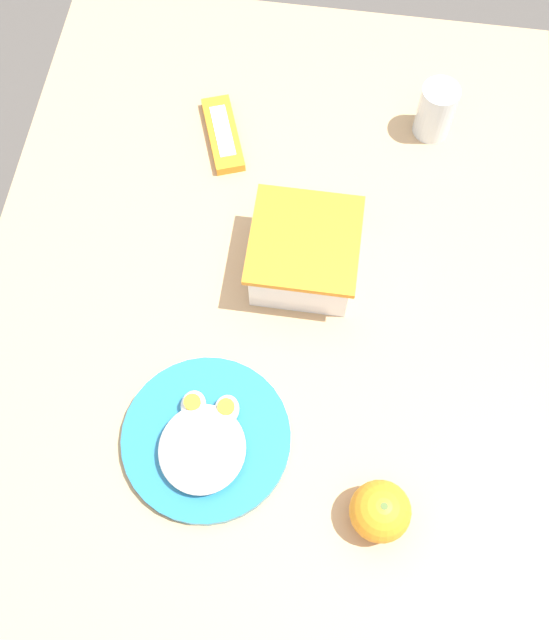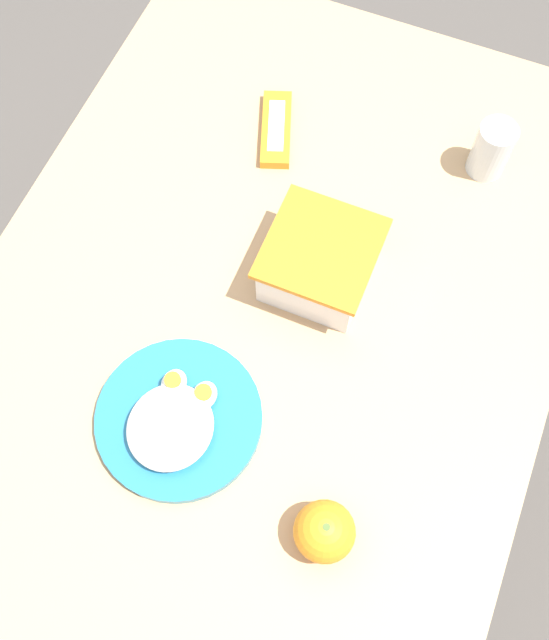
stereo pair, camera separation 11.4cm
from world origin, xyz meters
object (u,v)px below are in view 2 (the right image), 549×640
at_px(food_container, 320,263).
at_px(drinking_glass, 491,150).
at_px(candy_bar, 276,129).
at_px(rice_plate, 177,420).
at_px(orange_fruit, 324,532).

distance_m(food_container, drinking_glass, 0.36).
xyz_separation_m(food_container, candy_bar, (-0.24, -0.17, -0.03)).
bearing_deg(rice_plate, candy_bar, -173.14).
relative_size(orange_fruit, rice_plate, 0.35).
distance_m(candy_bar, drinking_glass, 0.37).
relative_size(rice_plate, candy_bar, 1.52).
height_order(orange_fruit, rice_plate, orange_fruit).
height_order(orange_fruit, drinking_glass, drinking_glass).
distance_m(rice_plate, candy_bar, 0.55).
bearing_deg(orange_fruit, candy_bar, -152.38).
relative_size(candy_bar, drinking_glass, 1.58).
xyz_separation_m(orange_fruit, drinking_glass, (-0.68, 0.04, 0.01)).
bearing_deg(candy_bar, food_container, 35.81).
bearing_deg(orange_fruit, food_container, -158.24).
xyz_separation_m(rice_plate, drinking_glass, (-0.61, 0.29, 0.03)).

